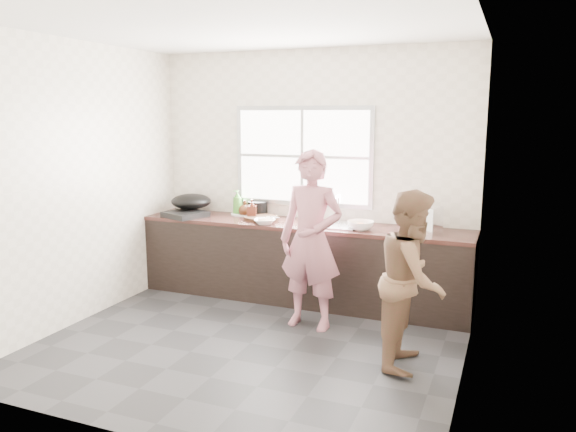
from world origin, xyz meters
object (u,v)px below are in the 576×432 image
at_px(bottle_brown_short, 245,209).
at_px(wok, 191,201).
at_px(black_pot, 258,208).
at_px(burner, 185,214).
at_px(bowl_held, 360,227).
at_px(plate_food, 241,214).
at_px(pot_lid_left, 181,217).
at_px(glass_jar, 244,212).
at_px(cutting_board, 261,218).
at_px(pot_lid_right, 198,214).
at_px(bowl_mince, 265,221).
at_px(person_side, 413,279).
at_px(woman, 311,246).
at_px(bottle_green, 237,203).
at_px(bottle_brown_tall, 252,210).
at_px(dish_rack, 421,219).
at_px(bowl_crabs, 361,226).

distance_m(bottle_brown_short, wok, 0.66).
relative_size(black_pot, burner, 0.57).
relative_size(bowl_held, burner, 0.51).
xyz_separation_m(plate_food, pot_lid_left, (-0.56, -0.40, -0.00)).
distance_m(plate_food, glass_jar, 0.10).
xyz_separation_m(cutting_board, pot_lid_right, (-0.79, -0.01, -0.01)).
bearing_deg(pot_lid_right, burner, -116.32).
bearing_deg(glass_jar, bowl_mince, -39.15).
xyz_separation_m(cutting_board, bowl_mince, (0.14, -0.22, 0.01)).
bearing_deg(person_side, black_pot, 54.24).
distance_m(woman, burner, 1.79).
height_order(woman, burner, woman).
bearing_deg(cutting_board, pot_lid_right, -179.23).
distance_m(bowl_mince, bowl_held, 1.02).
bearing_deg(bottle_green, bottle_brown_tall, -30.35).
distance_m(person_side, bowl_mince, 1.98).
xyz_separation_m(cutting_board, black_pot, (-0.14, 0.22, 0.06)).
bearing_deg(bottle_brown_tall, bowl_held, -8.37).
relative_size(bowl_mince, dish_rack, 0.66).
distance_m(bowl_crabs, glass_jar, 1.44).
distance_m(person_side, bottle_brown_tall, 2.34).
distance_m(bowl_crabs, bowl_held, 0.06).
bearing_deg(bowl_crabs, person_side, -56.57).
bearing_deg(burner, plate_food, 32.62).
height_order(plate_food, pot_lid_right, plate_food).
bearing_deg(plate_food, bowl_mince, -39.61).
bearing_deg(bowl_mince, woman, -34.67).
height_order(bowl_crabs, burner, bowl_crabs).
xyz_separation_m(person_side, glass_jar, (-2.14, 1.30, 0.20)).
distance_m(wok, pot_lid_left, 0.29).
bearing_deg(bottle_brown_short, black_pot, 33.56).
bearing_deg(wok, woman, -22.75).
xyz_separation_m(cutting_board, dish_rack, (1.74, -0.01, 0.11)).
bearing_deg(bowl_mince, bottle_brown_tall, 137.60).
distance_m(cutting_board, pot_lid_left, 0.92).
distance_m(woman, bowl_held, 0.64).
bearing_deg(bottle_green, person_side, -31.11).
distance_m(bowl_mince, wok, 1.09).
bearing_deg(cutting_board, dish_rack, -0.48).
bearing_deg(person_side, bottle_brown_tall, 57.90).
bearing_deg(bowl_mince, pot_lid_right, 167.37).
bearing_deg(glass_jar, burner, -154.76).
height_order(woman, black_pot, woman).
height_order(bowl_held, bottle_green, bottle_green).
xyz_separation_m(person_side, bowl_held, (-0.70, 1.02, 0.18)).
xyz_separation_m(person_side, plate_food, (-2.20, 1.36, 0.15)).
xyz_separation_m(bowl_mince, burner, (-1.01, 0.05, 0.00)).
height_order(bowl_held, bottle_brown_tall, bottle_brown_tall).
relative_size(bowl_held, glass_jar, 1.96).
height_order(bowl_crabs, wok, wok).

